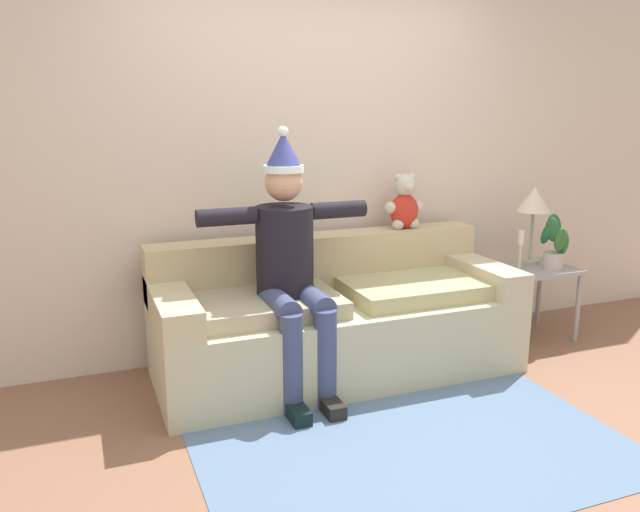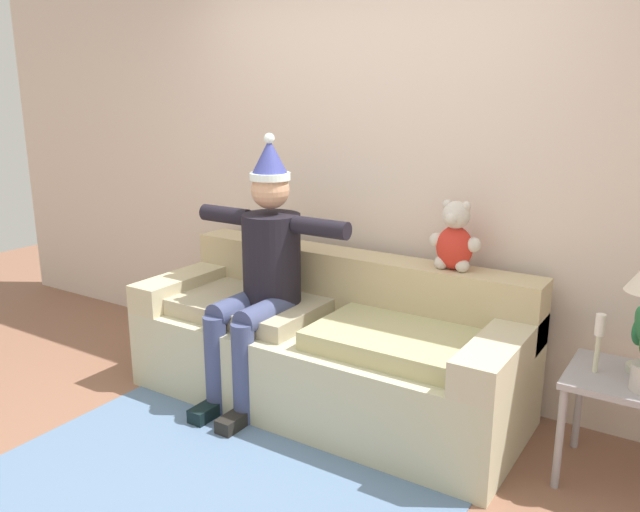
{
  "view_description": "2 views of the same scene",
  "coord_description": "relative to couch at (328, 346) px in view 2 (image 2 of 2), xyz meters",
  "views": [
    {
      "loc": [
        -1.49,
        -2.54,
        1.67
      ],
      "look_at": [
        -0.18,
        0.83,
        0.81
      ],
      "focal_mm": 35.92,
      "sensor_mm": 36.0,
      "label": 1
    },
    {
      "loc": [
        1.83,
        -1.9,
        1.78
      ],
      "look_at": [
        0.02,
        0.9,
        0.91
      ],
      "focal_mm": 35.76,
      "sensor_mm": 36.0,
      "label": 2
    }
  ],
  "objects": [
    {
      "name": "candle_tall",
      "position": [
        1.43,
        0.03,
        0.37
      ],
      "size": [
        0.04,
        0.04,
        0.28
      ],
      "color": "beige",
      "rests_on": "side_table"
    },
    {
      "name": "side_table",
      "position": [
        1.58,
        0.05,
        0.11
      ],
      "size": [
        0.54,
        0.47,
        0.53
      ],
      "color": "#9A959B",
      "rests_on": "ground_plane"
    },
    {
      "name": "person_seated",
      "position": [
        -0.35,
        -0.16,
        0.46
      ],
      "size": [
        1.02,
        0.77,
        1.55
      ],
      "color": "black",
      "rests_on": "ground_plane"
    },
    {
      "name": "ground_plane",
      "position": [
        0.0,
        -1.02,
        -0.34
      ],
      "size": [
        10.0,
        10.0,
        0.0
      ],
      "primitive_type": "plane",
      "color": "#8A5D47"
    },
    {
      "name": "teddy_bear",
      "position": [
        0.63,
        0.28,
        0.67
      ],
      "size": [
        0.29,
        0.17,
        0.38
      ],
      "color": "red",
      "rests_on": "couch"
    },
    {
      "name": "back_wall",
      "position": [
        0.0,
        0.53,
        1.01
      ],
      "size": [
        7.0,
        0.1,
        2.7
      ],
      "primitive_type": "cube",
      "color": "beige",
      "rests_on": "ground_plane"
    },
    {
      "name": "couch",
      "position": [
        0.0,
        0.0,
        0.0
      ],
      "size": [
        2.26,
        0.89,
        0.84
      ],
      "color": "#C0BB97",
      "rests_on": "ground_plane"
    },
    {
      "name": "area_rug",
      "position": [
        0.0,
        -1.04,
        -0.34
      ],
      "size": [
        2.13,
        1.4,
        0.01
      ],
      "primitive_type": "cube",
      "color": "slate",
      "rests_on": "ground_plane"
    }
  ]
}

